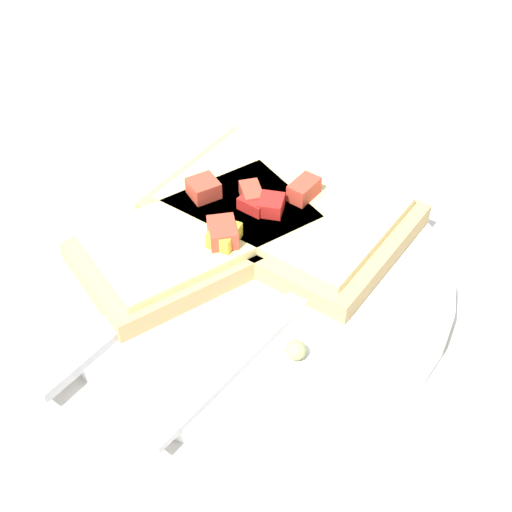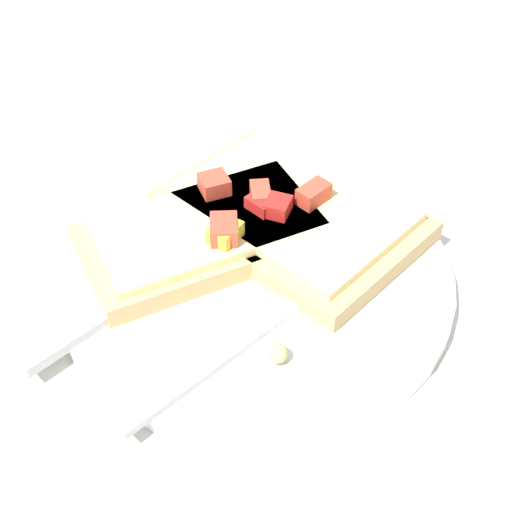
% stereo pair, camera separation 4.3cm
% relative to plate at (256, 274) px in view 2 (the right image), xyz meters
% --- Properties ---
extents(ground_plane, '(4.00, 4.00, 0.00)m').
position_rel_plate_xyz_m(ground_plane, '(0.00, 0.00, -0.01)').
color(ground_plane, beige).
extents(plate, '(0.24, 0.24, 0.01)m').
position_rel_plate_xyz_m(plate, '(0.00, 0.00, 0.00)').
color(plate, white).
rests_on(plate, ground).
extents(fork, '(0.19, 0.10, 0.01)m').
position_rel_plate_xyz_m(fork, '(-0.00, -0.04, 0.01)').
color(fork, silver).
rests_on(fork, plate).
extents(knife, '(0.19, 0.10, 0.01)m').
position_rel_plate_xyz_m(knife, '(-0.07, 0.00, 0.01)').
color(knife, silver).
rests_on(knife, plate).
extents(pizza_slice_main, '(0.17, 0.19, 0.03)m').
position_rel_plate_xyz_m(pizza_slice_main, '(0.03, 0.03, 0.02)').
color(pizza_slice_main, tan).
rests_on(pizza_slice_main, plate).
extents(pizza_slice_corner, '(0.16, 0.10, 0.03)m').
position_rel_plate_xyz_m(pizza_slice_corner, '(-0.02, 0.03, 0.02)').
color(pizza_slice_corner, tan).
rests_on(pizza_slice_corner, plate).
extents(crumb_scatter, '(0.04, 0.14, 0.01)m').
position_rel_plate_xyz_m(crumb_scatter, '(-0.01, -0.03, 0.01)').
color(crumb_scatter, tan).
rests_on(crumb_scatter, plate).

